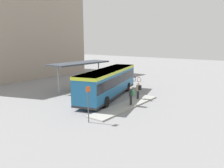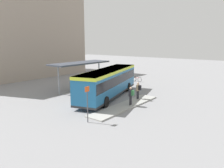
% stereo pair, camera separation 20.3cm
% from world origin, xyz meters
% --- Properties ---
extents(ground_plane, '(120.00, 120.00, 0.00)m').
position_xyz_m(ground_plane, '(0.00, 0.00, 0.00)').
color(ground_plane, gray).
extents(curb_island, '(9.37, 1.80, 0.12)m').
position_xyz_m(curb_island, '(-1.77, -3.47, 0.06)').
color(curb_island, '#9E9E99').
rests_on(curb_island, ground_plane).
extents(city_bus, '(12.12, 5.71, 3.10)m').
position_xyz_m(city_bus, '(0.01, 0.00, 1.81)').
color(city_bus, '#1E6093').
rests_on(city_bus, ground_plane).
extents(pedestrian_waiting, '(0.45, 0.47, 1.77)m').
position_xyz_m(pedestrian_waiting, '(0.94, -3.22, 1.13)').
color(pedestrian_waiting, '#232328').
rests_on(pedestrian_waiting, curb_island).
extents(pedestrian_companion, '(0.45, 0.49, 1.74)m').
position_xyz_m(pedestrian_companion, '(-1.44, -3.84, 1.12)').
color(pedestrian_companion, '#232328').
rests_on(pedestrian_companion, curb_island).
extents(bicycle_red, '(0.48, 1.72, 0.74)m').
position_xyz_m(bicycle_red, '(10.25, 2.53, 0.37)').
color(bicycle_red, black).
rests_on(bicycle_red, ground_plane).
extents(bicycle_yellow, '(0.48, 1.56, 0.68)m').
position_xyz_m(bicycle_yellow, '(10.05, 3.38, 0.34)').
color(bicycle_yellow, black).
rests_on(bicycle_yellow, ground_plane).
extents(station_shelter, '(8.46, 2.79, 3.49)m').
position_xyz_m(station_shelter, '(1.09, 5.46, 3.33)').
color(station_shelter, '#383D47').
rests_on(station_shelter, ground_plane).
extents(platform_sign, '(0.44, 0.08, 2.80)m').
position_xyz_m(platform_sign, '(-7.08, -3.53, 1.56)').
color(platform_sign, '#4C4C51').
rests_on(platform_sign, ground_plane).
extents(station_building, '(23.02, 14.28, 15.57)m').
position_xyz_m(station_building, '(2.02, 23.93, 7.79)').
color(station_building, gray).
rests_on(station_building, ground_plane).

